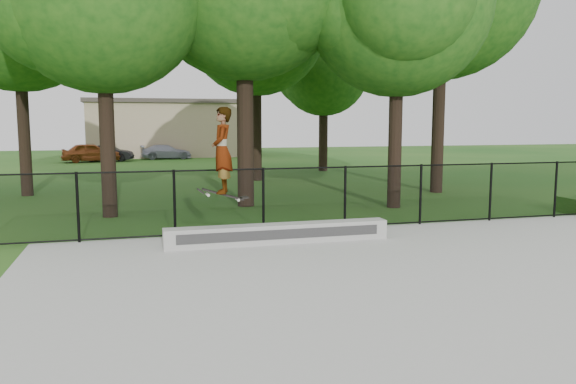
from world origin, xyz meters
name	(u,v)px	position (x,y,z in m)	size (l,w,h in m)	color
ground	(498,309)	(0.00, 0.00, 0.00)	(100.00, 100.00, 0.00)	#184D15
concrete_slab	(498,306)	(0.00, 0.00, 0.03)	(14.00, 12.00, 0.06)	#ABABA6
grind_ledge	(279,234)	(-1.95, 4.70, 0.26)	(4.76, 0.40, 0.41)	#989893
car_a	(91,153)	(-7.48, 32.32, 0.63)	(1.49, 3.67, 1.26)	brown
car_b	(108,153)	(-6.45, 32.97, 0.54)	(1.13, 2.95, 1.07)	black
car_c	(166,152)	(-2.56, 34.16, 0.51)	(1.43, 3.24, 1.02)	#9A9BAE
skater_airborne	(222,152)	(-3.14, 4.56, 2.00)	(0.81, 0.69, 1.91)	black
chainlink_fence	(345,197)	(0.00, 5.90, 0.81)	(16.06, 0.06, 1.50)	black
tree_row	(268,6)	(-0.08, 13.30, 6.64)	(20.85, 18.13, 10.83)	black
distant_building	(170,128)	(-2.00, 38.00, 2.16)	(12.40, 6.40, 4.30)	tan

